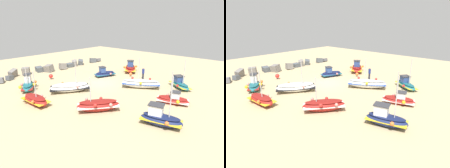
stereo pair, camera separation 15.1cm
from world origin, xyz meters
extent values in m
plane|color=tan|center=(0.00, 0.00, 0.00)|extent=(50.55, 50.55, 0.00)
ellipsoid|color=maroon|center=(-5.57, -5.24, 0.46)|extent=(3.77, 3.38, 0.95)
cube|color=white|center=(-5.57, -5.24, 0.51)|extent=(3.67, 3.32, 0.10)
ellipsoid|color=maroon|center=(-5.57, -5.24, 0.85)|extent=(3.31, 2.97, 0.17)
cylinder|color=#B7B7BC|center=(-6.07, -4.83, 2.00)|extent=(0.08, 0.08, 2.15)
sphere|color=#EA7F75|center=(-5.85, -4.01, 0.83)|extent=(0.30, 0.30, 0.30)
sphere|color=red|center=(-6.31, -5.64, 0.88)|extent=(0.30, 0.30, 0.30)
sphere|color=red|center=(-4.82, -4.83, 0.81)|extent=(0.30, 0.30, 0.30)
sphere|color=#EA7F75|center=(-5.28, -6.46, 0.84)|extent=(0.30, 0.30, 0.30)
ellipsoid|color=#1E6670|center=(4.90, -8.22, 0.33)|extent=(2.87, 3.34, 0.74)
cube|color=gold|center=(4.90, -8.22, 0.36)|extent=(2.80, 3.23, 0.14)
ellipsoid|color=#1A565F|center=(4.90, -8.22, 0.61)|extent=(2.50, 2.92, 0.18)
cube|color=#2D4784|center=(5.13, -7.90, 1.00)|extent=(1.19, 1.19, 0.68)
cube|color=#333338|center=(5.13, -7.90, 1.37)|extent=(1.38, 1.38, 0.06)
cylinder|color=#B7B7BC|center=(4.59, -8.65, 2.14)|extent=(0.08, 0.08, 2.95)
sphere|color=red|center=(4.01, -8.28, 0.52)|extent=(0.28, 0.28, 0.28)
sphere|color=yellow|center=(5.79, -8.16, 0.53)|extent=(0.28, 0.28, 0.28)
ellipsoid|color=white|center=(-4.27, 0.61, 0.41)|extent=(4.68, 4.01, 0.84)
cube|color=black|center=(-4.27, 0.61, 0.45)|extent=(4.58, 3.97, 0.09)
ellipsoid|color=beige|center=(-4.27, 0.61, 0.75)|extent=(4.12, 3.53, 0.15)
cylinder|color=#B7B7BC|center=(-3.67, 0.20, 2.24)|extent=(0.08, 0.08, 2.85)
sphere|color=#EA7F75|center=(-4.22, -0.67, 0.77)|extent=(0.28, 0.28, 0.28)
sphere|color=orange|center=(-4.33, 1.90, 0.67)|extent=(0.28, 0.28, 0.28)
ellipsoid|color=maroon|center=(7.08, 0.54, 0.44)|extent=(3.89, 3.34, 1.00)
cube|color=gold|center=(7.08, 0.54, 0.49)|extent=(3.77, 3.26, 0.19)
ellipsoid|color=maroon|center=(7.08, 0.54, 0.82)|extent=(3.40, 2.90, 0.24)
cube|color=#2D4784|center=(6.86, 0.39, 1.32)|extent=(1.22, 1.21, 0.86)
cube|color=#333338|center=(6.86, 0.39, 1.78)|extent=(1.42, 1.41, 0.06)
sphere|color=orange|center=(8.10, 0.16, 0.72)|extent=(0.34, 0.34, 0.34)
sphere|color=orange|center=(6.05, 0.93, 0.83)|extent=(0.34, 0.34, 0.34)
ellipsoid|color=navy|center=(2.64, 1.74, 0.31)|extent=(3.29, 2.19, 0.67)
cube|color=#1E6670|center=(2.64, 1.74, 0.34)|extent=(3.18, 2.17, 0.11)
ellipsoid|color=#151E45|center=(2.64, 1.74, 0.56)|extent=(2.89, 1.91, 0.15)
cube|color=#2D4784|center=(2.26, 1.87, 0.99)|extent=(0.92, 0.99, 0.76)
cube|color=#333338|center=(2.26, 1.87, 1.40)|extent=(1.06, 1.15, 0.06)
sphere|color=#EA7F75|center=(2.90, 0.89, 0.46)|extent=(0.27, 0.27, 0.27)
sphere|color=orange|center=(2.38, 2.59, 0.54)|extent=(0.27, 0.27, 0.27)
ellipsoid|color=white|center=(1.97, -4.70, 0.47)|extent=(3.77, 4.71, 1.06)
cube|color=#2D4C9E|center=(1.97, -4.70, 0.51)|extent=(3.67, 4.56, 0.20)
ellipsoid|color=beige|center=(1.97, -4.70, 0.86)|extent=(3.27, 4.12, 0.26)
cylinder|color=#B7B7BC|center=(1.84, -4.49, 2.23)|extent=(0.08, 0.08, 2.58)
sphere|color=red|center=(2.20, -3.33, 0.87)|extent=(0.29, 0.29, 0.29)
sphere|color=yellow|center=(1.19, -5.18, 0.82)|extent=(0.29, 0.29, 0.29)
sphere|color=red|center=(3.30, -5.13, 0.83)|extent=(0.29, 0.29, 0.29)
ellipsoid|color=maroon|center=(0.23, -9.44, 0.29)|extent=(2.09, 3.26, 0.67)
cube|color=white|center=(0.23, -9.44, 0.32)|extent=(2.06, 3.15, 0.14)
ellipsoid|color=maroon|center=(0.23, -9.44, 0.54)|extent=(1.81, 2.86, 0.17)
cube|color=silver|center=(0.30, -9.65, 0.88)|extent=(0.92, 0.98, 0.58)
cube|color=#333338|center=(0.30, -9.65, 1.20)|extent=(1.07, 1.13, 0.06)
cylinder|color=#B7B7BC|center=(0.15, -9.22, 1.87)|extent=(0.08, 0.08, 2.56)
sphere|color=#EA7F75|center=(0.72, -8.72, 0.51)|extent=(0.31, 0.31, 0.31)
sphere|color=yellow|center=(-0.26, -10.17, 0.50)|extent=(0.31, 0.31, 0.31)
ellipsoid|color=#1E6670|center=(-7.19, 4.50, 0.39)|extent=(2.58, 3.15, 0.78)
cube|color=maroon|center=(-7.19, 4.50, 0.42)|extent=(2.54, 3.07, 0.07)
ellipsoid|color=#1A565F|center=(-7.19, 4.50, 0.71)|extent=(2.26, 2.77, 0.13)
cube|color=white|center=(-6.93, 4.91, 1.23)|extent=(1.03, 1.13, 0.92)
cube|color=#333338|center=(-6.93, 4.91, 1.72)|extent=(1.20, 1.31, 0.06)
cylinder|color=#B7B7BC|center=(-7.32, 4.30, 1.77)|extent=(0.08, 0.08, 2.00)
sphere|color=yellow|center=(-8.21, 4.21, 0.66)|extent=(0.35, 0.35, 0.35)
sphere|color=yellow|center=(-6.74, 3.90, 0.69)|extent=(0.35, 0.35, 0.35)
sphere|color=#EA7F75|center=(-7.64, 5.10, 0.61)|extent=(0.35, 0.35, 0.35)
sphere|color=orange|center=(-6.17, 4.79, 0.67)|extent=(0.35, 0.35, 0.35)
ellipsoid|color=maroon|center=(-8.57, 0.15, 0.40)|extent=(1.46, 3.36, 0.84)
cube|color=gold|center=(-8.57, 0.15, 0.44)|extent=(1.48, 3.23, 0.10)
ellipsoid|color=maroon|center=(-8.57, 0.15, 0.74)|extent=(1.27, 2.96, 0.16)
cylinder|color=#B7B7BC|center=(-8.56, -0.05, 2.05)|extent=(0.08, 0.08, 2.48)
sphere|color=orange|center=(-9.21, -0.66, 0.71)|extent=(0.27, 0.27, 0.27)
sphere|color=#EA7F75|center=(-7.87, 0.21, 0.64)|extent=(0.27, 0.27, 0.27)
sphere|color=yellow|center=(-9.33, 0.86, 0.62)|extent=(0.27, 0.27, 0.27)
ellipsoid|color=navy|center=(-4.12, -10.51, 0.40)|extent=(2.15, 3.42, 0.89)
cube|color=gold|center=(-4.12, -10.51, 0.44)|extent=(2.12, 3.30, 0.16)
ellipsoid|color=#151E45|center=(-4.12, -10.51, 0.73)|extent=(1.85, 3.00, 0.21)
cube|color=white|center=(-4.24, -10.09, 1.19)|extent=(0.99, 1.15, 0.79)
cube|color=#333338|center=(-4.24, -10.09, 1.62)|extent=(1.15, 1.34, 0.06)
cylinder|color=#B7B7BC|center=(-3.98, -11.05, 2.35)|extent=(0.08, 0.08, 3.10)
sphere|color=orange|center=(-4.73, -11.25, 0.68)|extent=(0.31, 0.31, 0.31)
sphere|color=red|center=(-3.52, -9.77, 0.64)|extent=(0.31, 0.31, 0.31)
cylinder|color=#2D2D38|center=(4.98, -3.15, 0.41)|extent=(0.14, 0.14, 0.82)
cylinder|color=#2D2D38|center=(5.03, -3.00, 0.41)|extent=(0.14, 0.14, 0.82)
cylinder|color=navy|center=(5.00, -3.08, 1.12)|extent=(0.32, 0.32, 0.60)
sphere|color=tan|center=(5.00, -3.08, 1.53)|extent=(0.22, 0.22, 0.22)
cube|color=#4C5156|center=(-7.09, 10.02, 0.30)|extent=(1.03, 0.99, 0.76)
cube|color=slate|center=(-6.22, 11.04, 0.52)|extent=(1.47, 1.45, 1.36)
cube|color=slate|center=(-4.39, 11.03, 0.52)|extent=(1.39, 1.30, 1.11)
cube|color=#4C5156|center=(-2.28, 11.10, 0.38)|extent=(1.19, 1.51, 0.83)
cube|color=slate|center=(-1.35, 9.88, 0.53)|extent=(1.56, 1.46, 1.32)
cube|color=slate|center=(1.07, 9.76, 0.47)|extent=(1.32, 1.37, 1.19)
cube|color=#4C5156|center=(2.71, 10.21, 0.30)|extent=(1.24, 1.36, 0.70)
cube|color=slate|center=(3.75, 10.11, 0.48)|extent=(1.50, 1.47, 1.17)
cube|color=#4C5156|center=(5.11, 10.15, 0.41)|extent=(1.46, 1.64, 1.11)
cube|color=#4C5156|center=(7.79, 9.80, 0.41)|extent=(1.43, 1.13, 1.03)
cube|color=slate|center=(9.07, 10.05, 0.26)|extent=(1.04, 1.43, 0.77)
cylinder|color=#3F3F42|center=(4.96, -1.06, 0.08)|extent=(0.08, 0.08, 0.15)
sphere|color=orange|center=(4.96, -1.06, 0.36)|extent=(0.41, 0.41, 0.41)
cylinder|color=#3F3F42|center=(-3.25, 6.21, 0.08)|extent=(0.08, 0.08, 0.17)
sphere|color=red|center=(-3.25, 6.21, 0.44)|extent=(0.55, 0.55, 0.55)
camera|label=1|loc=(-15.98, -16.05, 7.57)|focal=30.15mm
camera|label=2|loc=(-15.88, -16.17, 7.57)|focal=30.15mm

